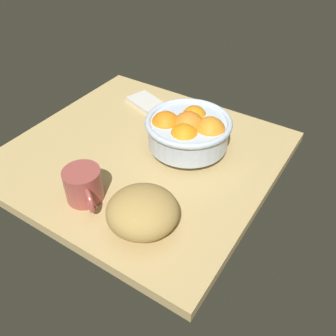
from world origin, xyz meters
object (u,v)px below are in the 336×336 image
(bread_loaf, at_px, (143,211))
(mug, at_px, (84,185))
(napkin_folded, at_px, (146,102))
(fruit_bowl, at_px, (188,130))

(bread_loaf, relative_size, mug, 1.34)
(bread_loaf, distance_m, napkin_folded, 0.53)
(fruit_bowl, xyz_separation_m, bread_loaf, (0.06, -0.29, -0.02))
(bread_loaf, distance_m, mug, 0.17)
(bread_loaf, relative_size, napkin_folded, 1.28)
(fruit_bowl, height_order, napkin_folded, fruit_bowl)
(fruit_bowl, relative_size, mug, 1.96)
(napkin_folded, bearing_deg, fruit_bowl, -30.39)
(fruit_bowl, xyz_separation_m, mug, (-0.11, -0.30, -0.03))
(napkin_folded, height_order, mug, mug)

